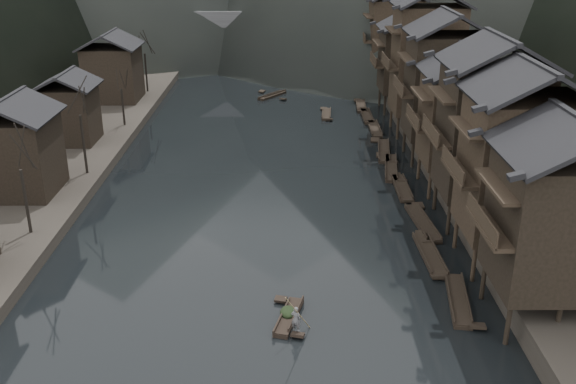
{
  "coord_description": "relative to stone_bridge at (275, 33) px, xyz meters",
  "views": [
    {
      "loc": [
        1.87,
        -40.5,
        21.62
      ],
      "look_at": [
        2.01,
        6.07,
        2.5
      ],
      "focal_mm": 40.0,
      "sensor_mm": 36.0,
      "label": 1
    }
  ],
  "objects": [
    {
      "name": "bamboo_pole",
      "position": [
        2.61,
        -81.42,
        -1.43
      ],
      "size": [
        1.65,
        1.66,
        3.27
      ],
      "primitive_type": "cylinder",
      "rotation": [
        0.6,
        0.0,
        -0.78
      ],
      "color": "#8C7A51",
      "rests_on": "boatman"
    },
    {
      "name": "bare_trees",
      "position": [
        -17.0,
        -57.1,
        1.55
      ],
      "size": [
        3.89,
        60.09,
        7.78
      ],
      "color": "black",
      "rests_on": "left_bank"
    },
    {
      "name": "moored_sampans",
      "position": [
        12.15,
        -54.04,
        -4.91
      ],
      "size": [
        2.66,
        54.11,
        0.47
      ],
      "color": "black",
      "rests_on": "water"
    },
    {
      "name": "boatman",
      "position": [
        2.41,
        -81.42,
        -3.87
      ],
      "size": [
        0.7,
        0.6,
        1.61
      ],
      "primitive_type": "imported",
      "rotation": [
        0.0,
        0.0,
        2.71
      ],
      "color": "slate",
      "rests_on": "hero_sampan"
    },
    {
      "name": "stilt_houses",
      "position": [
        17.28,
        -52.31,
        3.81
      ],
      "size": [
        9.0,
        67.6,
        16.51
      ],
      "color": "black",
      "rests_on": "ground"
    },
    {
      "name": "water",
      "position": [
        0.0,
        -72.0,
        -5.11
      ],
      "size": [
        300.0,
        300.0,
        0.0
      ],
      "primitive_type": "plane",
      "color": "black",
      "rests_on": "ground"
    },
    {
      "name": "midriver_boats",
      "position": [
        3.28,
        -29.4,
        -4.91
      ],
      "size": [
        9.78,
        15.39,
        0.45
      ],
      "color": "black",
      "rests_on": "water"
    },
    {
      "name": "hero_sampan",
      "position": [
        2.02,
        -79.93,
        -4.91
      ],
      "size": [
        1.92,
        4.47,
        0.43
      ],
      "color": "black",
      "rests_on": "water"
    },
    {
      "name": "left_houses",
      "position": [
        -20.5,
        -51.88,
        0.55
      ],
      "size": [
        8.1,
        53.2,
        8.73
      ],
      "color": "black",
      "rests_on": "left_bank"
    },
    {
      "name": "stone_bridge",
      "position": [
        0.0,
        0.0,
        0.0
      ],
      "size": [
        40.0,
        6.0,
        9.0
      ],
      "color": "#4C4C4F",
      "rests_on": "ground"
    },
    {
      "name": "cargo_heap",
      "position": [
        1.97,
        -79.73,
        -4.39
      ],
      "size": [
        0.97,
        1.28,
        0.58
      ],
      "primitive_type": "ellipsoid",
      "color": "black",
      "rests_on": "hero_sampan"
    },
    {
      "name": "left_bank",
      "position": [
        -35.0,
        -32.0,
        -4.51
      ],
      "size": [
        40.0,
        200.0,
        1.2
      ],
      "primitive_type": "cube",
      "color": "#2D2823",
      "rests_on": "ground"
    },
    {
      "name": "right_bank",
      "position": [
        35.0,
        -32.0,
        -4.21
      ],
      "size": [
        40.0,
        200.0,
        1.8
      ],
      "primitive_type": "cube",
      "color": "#2D2823",
      "rests_on": "ground"
    }
  ]
}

